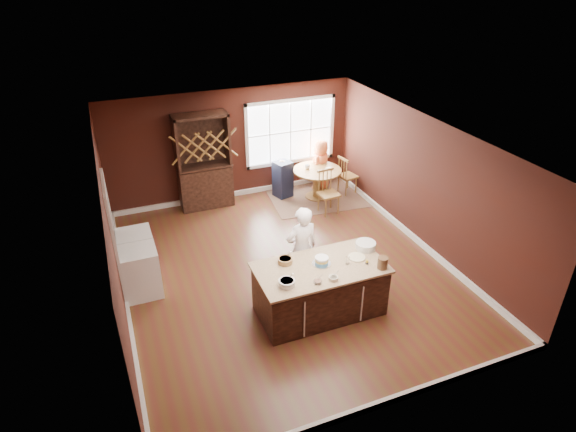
% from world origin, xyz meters
% --- Properties ---
extents(room_shell, '(7.00, 7.00, 7.00)m').
position_xyz_m(room_shell, '(0.00, 0.00, 1.35)').
color(room_shell, '#54361A').
rests_on(room_shell, ground).
extents(window, '(2.36, 0.10, 1.66)m').
position_xyz_m(window, '(1.50, 3.47, 1.50)').
color(window, white).
rests_on(window, room_shell).
extents(doorway, '(0.08, 1.26, 2.13)m').
position_xyz_m(doorway, '(-2.97, 0.60, 1.02)').
color(doorway, white).
rests_on(doorway, room_shell).
extents(kitchen_island, '(2.15, 1.13, 0.92)m').
position_xyz_m(kitchen_island, '(0.10, -1.34, 0.44)').
color(kitchen_island, black).
rests_on(kitchen_island, ground).
extents(dining_table, '(1.19, 1.19, 0.75)m').
position_xyz_m(dining_table, '(1.88, 2.64, 0.53)').
color(dining_table, brown).
rests_on(dining_table, ground).
extents(baker, '(0.63, 0.44, 1.65)m').
position_xyz_m(baker, '(0.07, -0.61, 0.83)').
color(baker, white).
rests_on(baker, ground).
extents(layer_cake, '(0.32, 0.32, 0.13)m').
position_xyz_m(layer_cake, '(0.15, -1.27, 0.98)').
color(layer_cake, white).
rests_on(layer_cake, kitchen_island).
extents(bowl_blue, '(0.26, 0.26, 0.10)m').
position_xyz_m(bowl_blue, '(-0.60, -1.61, 0.97)').
color(bowl_blue, silver).
rests_on(bowl_blue, kitchen_island).
extents(bowl_yellow, '(0.25, 0.25, 0.09)m').
position_xyz_m(bowl_yellow, '(-0.40, -1.02, 0.97)').
color(bowl_yellow, '#AD8155').
rests_on(bowl_yellow, kitchen_island).
extents(bowl_pink, '(0.14, 0.14, 0.05)m').
position_xyz_m(bowl_pink, '(-0.13, -1.73, 0.95)').
color(bowl_pink, silver).
rests_on(bowl_pink, kitchen_island).
extents(bowl_olive, '(0.15, 0.15, 0.06)m').
position_xyz_m(bowl_olive, '(0.14, -1.74, 0.95)').
color(bowl_olive, beige).
rests_on(bowl_olive, kitchen_island).
extents(drinking_glass, '(0.07, 0.07, 0.13)m').
position_xyz_m(drinking_glass, '(0.54, -1.44, 0.99)').
color(drinking_glass, white).
rests_on(drinking_glass, kitchen_island).
extents(dinner_plate, '(0.29, 0.29, 0.02)m').
position_xyz_m(dinner_plate, '(0.78, -1.33, 0.93)').
color(dinner_plate, beige).
rests_on(dinner_plate, kitchen_island).
extents(white_tub, '(0.35, 0.35, 0.12)m').
position_xyz_m(white_tub, '(1.06, -1.13, 0.98)').
color(white_tub, white).
rests_on(white_tub, kitchen_island).
extents(stoneware_crock, '(0.17, 0.17, 0.20)m').
position_xyz_m(stoneware_crock, '(1.02, -1.75, 1.02)').
color(stoneware_crock, brown).
rests_on(stoneware_crock, kitchen_island).
extents(toy_figurine, '(0.05, 0.05, 0.08)m').
position_xyz_m(toy_figurine, '(0.84, -1.55, 0.96)').
color(toy_figurine, gold).
rests_on(toy_figurine, kitchen_island).
extents(rug, '(2.47, 1.99, 0.01)m').
position_xyz_m(rug, '(1.88, 2.64, 0.01)').
color(rug, brown).
rests_on(rug, ground).
extents(chair_east, '(0.47, 0.49, 0.99)m').
position_xyz_m(chair_east, '(2.72, 2.61, 0.50)').
color(chair_east, '#986233').
rests_on(chair_east, ground).
extents(chair_south, '(0.48, 0.46, 1.06)m').
position_xyz_m(chair_south, '(1.79, 1.80, 0.53)').
color(chair_south, '#9D692F').
rests_on(chair_south, ground).
extents(chair_north, '(0.53, 0.51, 1.05)m').
position_xyz_m(chair_north, '(2.21, 3.41, 0.53)').
color(chair_north, brown).
rests_on(chair_north, ground).
extents(seated_woman, '(0.77, 0.70, 1.31)m').
position_xyz_m(seated_woman, '(2.18, 3.07, 0.66)').
color(seated_woman, '#DB6737').
rests_on(seated_woman, ground).
extents(high_chair, '(0.48, 0.48, 0.96)m').
position_xyz_m(high_chair, '(1.12, 3.02, 0.48)').
color(high_chair, black).
rests_on(high_chair, ground).
extents(toddler, '(0.18, 0.14, 0.26)m').
position_xyz_m(toddler, '(1.13, 2.99, 0.81)').
color(toddler, '#8CA5BF').
rests_on(toddler, high_chair).
extents(table_plate, '(0.20, 0.20, 0.01)m').
position_xyz_m(table_plate, '(2.17, 2.57, 0.76)').
color(table_plate, beige).
rests_on(table_plate, dining_table).
extents(table_cup, '(0.15, 0.15, 0.10)m').
position_xyz_m(table_cup, '(1.68, 2.79, 0.80)').
color(table_cup, white).
rests_on(table_cup, dining_table).
extents(hutch, '(1.24, 0.52, 2.28)m').
position_xyz_m(hutch, '(-0.78, 3.22, 1.14)').
color(hutch, '#392111').
rests_on(hutch, ground).
extents(washer, '(0.63, 0.61, 0.92)m').
position_xyz_m(washer, '(-2.64, 0.28, 0.46)').
color(washer, white).
rests_on(washer, ground).
extents(dryer, '(0.63, 0.61, 0.91)m').
position_xyz_m(dryer, '(-2.64, 0.92, 0.45)').
color(dryer, white).
rests_on(dryer, ground).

